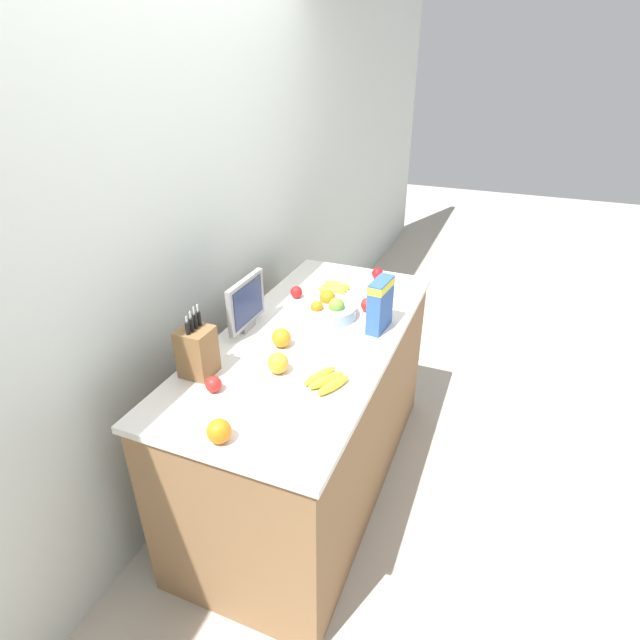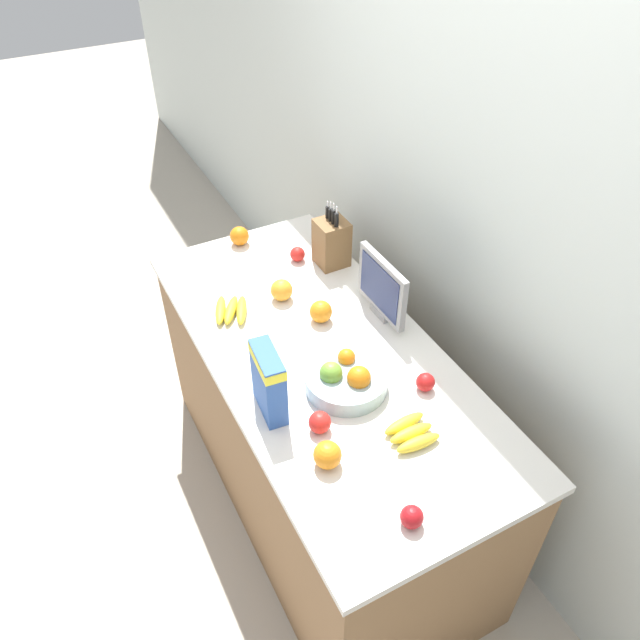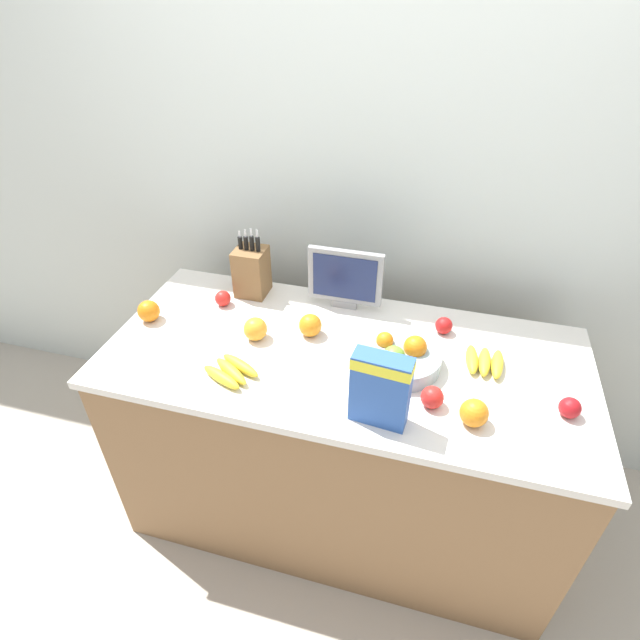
% 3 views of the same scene
% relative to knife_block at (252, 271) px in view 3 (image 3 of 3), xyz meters
% --- Properties ---
extents(ground_plane, '(14.00, 14.00, 0.00)m').
position_rel_knife_block_xyz_m(ground_plane, '(0.46, -0.29, -1.01)').
color(ground_plane, '#B2A899').
extents(wall_back, '(9.00, 0.06, 2.60)m').
position_rel_knife_block_xyz_m(wall_back, '(0.46, 0.31, 0.29)').
color(wall_back, silver).
rests_on(wall_back, ground_plane).
extents(counter, '(1.72, 0.78, 0.91)m').
position_rel_knife_block_xyz_m(counter, '(0.46, -0.29, -0.56)').
color(counter, olive).
rests_on(counter, ground_plane).
extents(knife_block, '(0.13, 0.13, 0.30)m').
position_rel_knife_block_xyz_m(knife_block, '(0.00, 0.00, 0.00)').
color(knife_block, brown).
rests_on(knife_block, counter).
extents(small_monitor, '(0.30, 0.03, 0.25)m').
position_rel_knife_block_xyz_m(small_monitor, '(0.39, -0.00, 0.03)').
color(small_monitor, gray).
rests_on(small_monitor, counter).
extents(cereal_box, '(0.18, 0.09, 0.25)m').
position_rel_knife_block_xyz_m(cereal_box, '(0.63, -0.57, 0.03)').
color(cereal_box, '#2D56A8').
rests_on(cereal_box, counter).
extents(fruit_bowl, '(0.28, 0.28, 0.11)m').
position_rel_knife_block_xyz_m(fruit_bowl, '(0.66, -0.30, -0.07)').
color(fruit_bowl, '#99B2B7').
rests_on(fruit_bowl, counter).
extents(banana_bunch_left, '(0.14, 0.16, 0.04)m').
position_rel_knife_block_xyz_m(banana_bunch_left, '(0.94, -0.23, -0.08)').
color(banana_bunch_left, yellow).
rests_on(banana_bunch_left, counter).
extents(banana_bunch_right, '(0.21, 0.18, 0.04)m').
position_rel_knife_block_xyz_m(banana_bunch_right, '(0.12, -0.51, -0.09)').
color(banana_bunch_right, yellow).
rests_on(banana_bunch_right, counter).
extents(apple_by_knife_block, '(0.07, 0.07, 0.07)m').
position_rel_knife_block_xyz_m(apple_by_knife_block, '(1.20, -0.40, -0.07)').
color(apple_by_knife_block, '#A31419').
rests_on(apple_by_knife_block, counter).
extents(apple_leftmost, '(0.06, 0.06, 0.06)m').
position_rel_knife_block_xyz_m(apple_leftmost, '(-0.08, -0.12, -0.07)').
color(apple_leftmost, red).
rests_on(apple_leftmost, counter).
extents(apple_rear, '(0.07, 0.07, 0.07)m').
position_rel_knife_block_xyz_m(apple_rear, '(0.79, -0.47, -0.07)').
color(apple_rear, red).
rests_on(apple_rear, counter).
extents(apple_middle, '(0.06, 0.06, 0.06)m').
position_rel_knife_block_xyz_m(apple_middle, '(0.79, -0.07, -0.07)').
color(apple_middle, red).
rests_on(apple_middle, counter).
extents(orange_back_center, '(0.09, 0.09, 0.09)m').
position_rel_knife_block_xyz_m(orange_back_center, '(0.91, -0.51, -0.06)').
color(orange_back_center, orange).
rests_on(orange_back_center, counter).
extents(orange_front_left, '(0.09, 0.09, 0.09)m').
position_rel_knife_block_xyz_m(orange_front_left, '(0.31, -0.22, -0.06)').
color(orange_front_left, orange).
rests_on(orange_front_left, counter).
extents(orange_front_center, '(0.08, 0.08, 0.08)m').
position_rel_knife_block_xyz_m(orange_front_center, '(-0.32, -0.29, -0.06)').
color(orange_front_center, orange).
rests_on(orange_front_center, counter).
extents(orange_near_bowl, '(0.09, 0.09, 0.09)m').
position_rel_knife_block_xyz_m(orange_near_bowl, '(0.13, -0.30, -0.06)').
color(orange_near_bowl, orange).
rests_on(orange_near_bowl, counter).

